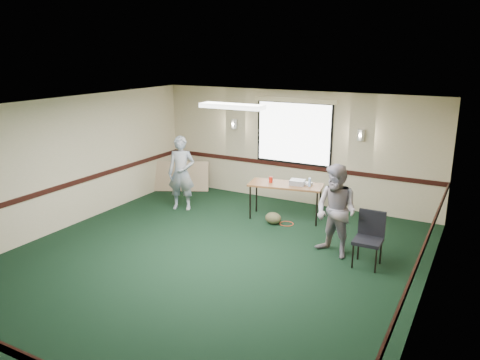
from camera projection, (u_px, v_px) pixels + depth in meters
The scene contains 13 objects.
ground at pixel (205, 264), 8.18m from camera, with size 8.00×8.00×0.00m, color black.
room_shell at pixel (259, 153), 9.55m from camera, with size 8.00×8.02×8.00m.
folding_table at pixel (286, 187), 10.17m from camera, with size 1.68×0.92×0.79m.
projector at pixel (298, 182), 10.09m from camera, with size 0.32×0.27×0.11m, color gray.
game_console at pixel (307, 184), 10.09m from camera, with size 0.20×0.16×0.05m, color white.
red_cup at pixel (271, 180), 10.26m from camera, with size 0.08×0.08×0.12m, color #B1170B.
water_bottle at pixel (310, 182), 9.94m from camera, with size 0.06×0.06×0.19m, color #98BFF9.
duffel_bag at pixel (273, 218), 10.01m from camera, with size 0.36×0.27×0.25m, color #4A462A.
cable_coil at pixel (287, 224), 10.02m from camera, with size 0.30×0.30×0.02m, color red.
folded_table at pixel (179, 176), 12.30m from camera, with size 1.53×0.07×0.79m, color tan.
conference_chair at pixel (370, 234), 8.03m from camera, with size 0.47×0.49×0.95m.
person_left at pixel (181, 173), 10.78m from camera, with size 0.63×0.41×1.72m, color #39597F.
person_right at pixel (336, 211), 8.30m from camera, with size 0.82×0.64×1.69m, color #7485B5.
Camera 1 is at (4.12, -6.27, 3.62)m, focal length 35.00 mm.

